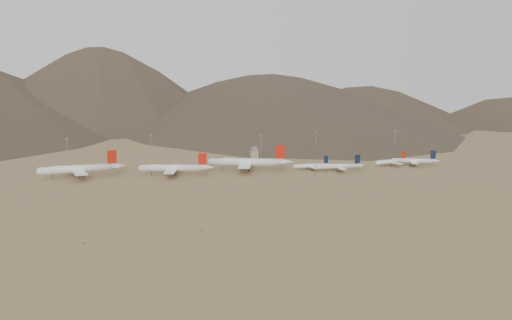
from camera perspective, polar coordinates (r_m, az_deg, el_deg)
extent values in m
plane|color=#A27E54|center=(481.74, -0.93, -1.85)|extent=(3000.00, 3000.00, 0.00)
cylinder|color=white|center=(507.49, -17.32, -0.85)|extent=(61.31, 20.29, 6.35)
sphere|color=white|center=(504.69, -20.78, -1.06)|extent=(6.23, 6.23, 6.23)
cone|color=white|center=(512.73, -13.50, -0.57)|extent=(12.08, 8.10, 5.72)
cube|color=white|center=(507.49, -17.45, -0.97)|extent=(22.50, 57.12, 0.79)
cube|color=white|center=(511.81, -14.04, -0.58)|extent=(10.30, 22.12, 0.38)
cube|color=#B4180B|center=(510.45, -14.21, 0.32)|extent=(7.91, 2.39, 11.27)
cylinder|color=black|center=(506.17, -19.71, -1.60)|extent=(0.41, 0.41, 4.30)
cylinder|color=black|center=(510.03, -17.18, -1.41)|extent=(0.51, 0.51, 4.30)
cylinder|color=black|center=(506.91, -17.13, -1.47)|extent=(0.51, 0.51, 4.30)
ellipsoid|color=white|center=(505.54, -19.12, -0.77)|extent=(20.24, 9.15, 3.81)
cylinder|color=slate|center=(518.79, -17.60, -0.96)|extent=(6.64, 4.19, 2.86)
cylinder|color=slate|center=(496.68, -17.28, -1.34)|extent=(6.64, 4.19, 2.86)
cylinder|color=slate|center=(528.75, -17.74, -0.80)|extent=(6.64, 4.19, 2.86)
cylinder|color=slate|center=(486.74, -17.12, -1.52)|extent=(6.64, 4.19, 2.86)
cylinder|color=white|center=(499.87, -8.25, -0.79)|extent=(55.09, 14.84, 5.68)
sphere|color=white|center=(503.79, -11.35, -0.80)|extent=(5.56, 5.56, 5.56)
cone|color=white|center=(497.17, -4.73, -0.73)|extent=(10.60, 6.70, 5.11)
cube|color=white|center=(500.13, -8.37, -0.89)|extent=(17.14, 51.10, 0.71)
cube|color=white|center=(497.41, -5.24, -0.72)|extent=(8.09, 19.69, 0.34)
cube|color=#B4180B|center=(496.41, -5.37, 0.11)|extent=(7.12, 1.71, 10.07)
cylinder|color=black|center=(503.21, -10.42, -1.33)|extent=(0.37, 0.37, 3.84)
cylinder|color=black|center=(501.89, -8.10, -1.30)|extent=(0.46, 0.46, 3.84)
cylinder|color=black|center=(499.11, -8.13, -1.36)|extent=(0.46, 0.46, 3.84)
ellipsoid|color=white|center=(501.49, -9.88, -0.62)|extent=(18.04, 7.15, 3.41)
cylinder|color=slate|center=(510.22, -8.24, -0.87)|extent=(5.84, 3.44, 2.55)
cylinder|color=slate|center=(490.48, -8.51, -1.24)|extent=(5.84, 3.44, 2.55)
cylinder|color=slate|center=(519.11, -8.13, -0.71)|extent=(5.84, 3.44, 2.55)
cylinder|color=slate|center=(481.61, -8.64, -1.41)|extent=(5.84, 3.44, 2.55)
cylinder|color=white|center=(520.46, -0.90, -0.21)|extent=(65.35, 21.66, 6.77)
sphere|color=white|center=(523.12, -4.49, -0.19)|extent=(6.64, 6.64, 6.64)
cone|color=white|center=(519.84, 3.15, -0.18)|extent=(12.88, 8.64, 6.10)
cube|color=white|center=(520.67, -1.04, -0.32)|extent=(24.01, 60.88, 0.85)
cube|color=white|center=(519.74, 2.57, -0.15)|extent=(10.99, 23.58, 0.41)
cube|color=#B4180B|center=(518.54, 2.43, 0.80)|extent=(8.43, 2.55, 12.02)
cylinder|color=black|center=(522.96, -3.41, -0.81)|extent=(0.44, 0.44, 4.59)
cylinder|color=black|center=(522.92, -0.74, -0.80)|extent=(0.55, 0.55, 4.59)
cylinder|color=black|center=(519.58, -0.76, -0.86)|extent=(0.55, 0.55, 4.59)
ellipsoid|color=white|center=(521.32, -2.77, 0.00)|extent=(21.58, 9.76, 4.06)
cylinder|color=slate|center=(532.79, -0.97, -0.31)|extent=(7.08, 4.47, 3.05)
cylinder|color=slate|center=(509.06, -1.11, -0.71)|extent=(7.08, 4.47, 3.05)
cylinder|color=slate|center=(543.47, -0.91, -0.14)|extent=(7.08, 4.47, 3.05)
cylinder|color=slate|center=(498.40, -1.18, -0.90)|extent=(7.08, 4.47, 3.05)
cylinder|color=white|center=(527.18, 5.55, -0.57)|extent=(32.12, 6.83, 3.47)
sphere|color=white|center=(521.22, 3.93, -0.65)|extent=(3.40, 3.40, 3.40)
cone|color=white|center=(534.30, 7.32, -0.45)|extent=(6.05, 3.71, 3.12)
cube|color=white|center=(527.01, 5.49, -0.63)|extent=(7.98, 27.76, 0.43)
cube|color=white|center=(533.23, 7.07, -0.45)|extent=(3.96, 10.65, 0.21)
cube|color=black|center=(532.28, 7.02, 0.05)|extent=(4.16, 0.75, 6.84)
cylinder|color=black|center=(523.42, 4.42, -0.94)|extent=(0.36, 0.36, 2.37)
cylinder|color=black|center=(528.66, 5.57, -0.86)|extent=(0.46, 0.46, 2.37)
cylinder|color=black|center=(527.08, 5.65, -0.89)|extent=(0.46, 0.46, 2.37)
cylinder|color=slate|center=(534.13, 5.17, -0.60)|extent=(3.34, 1.89, 1.56)
cylinder|color=slate|center=(520.18, 5.81, -0.84)|extent=(3.34, 1.89, 1.56)
cylinder|color=white|center=(522.51, 8.31, -0.61)|extent=(37.63, 5.29, 4.07)
sphere|color=white|center=(517.14, 6.33, -0.67)|extent=(3.99, 3.99, 3.99)
cone|color=white|center=(529.21, 10.48, -0.52)|extent=(6.87, 3.88, 3.67)
cube|color=white|center=(522.38, 8.23, -0.68)|extent=(7.05, 32.34, 0.51)
cube|color=white|center=(528.18, 10.17, -0.52)|extent=(3.77, 12.32, 0.24)
cube|color=black|center=(527.12, 10.11, 0.09)|extent=(4.89, 0.53, 8.04)
cylinder|color=black|center=(519.22, 6.92, -1.03)|extent=(0.43, 0.43, 2.79)
cylinder|color=black|center=(524.22, 8.35, -0.96)|extent=(0.54, 0.54, 2.79)
cylinder|color=black|center=(522.31, 8.42, -1.00)|extent=(0.54, 0.54, 2.79)
cylinder|color=slate|center=(531.01, 7.94, -0.64)|extent=(3.81, 1.95, 1.83)
cylinder|color=slate|center=(514.07, 8.53, -0.94)|extent=(3.81, 1.95, 1.83)
cylinder|color=white|center=(563.54, 13.35, -0.16)|extent=(33.65, 13.69, 3.70)
sphere|color=white|center=(552.36, 12.04, -0.28)|extent=(3.63, 3.63, 3.63)
cone|color=white|center=(576.36, 14.77, 0.00)|extent=(6.85, 5.01, 3.33)
cube|color=white|center=(563.16, 13.30, -0.22)|extent=(13.92, 29.53, 0.46)
cube|color=white|center=(574.49, 14.57, -0.01)|extent=(6.24, 11.52, 0.22)
cube|color=#B4180B|center=(573.34, 14.54, 0.50)|extent=(4.33, 1.64, 7.31)
cylinder|color=black|center=(556.14, 12.43, -0.56)|extent=(0.39, 0.39, 2.53)
cylinder|color=black|center=(565.12, 13.33, -0.45)|extent=(0.49, 0.49, 2.53)
cylinder|color=black|center=(563.76, 13.46, -0.48)|extent=(0.49, 0.49, 2.53)
cylinder|color=slate|center=(569.33, 12.75, -0.20)|extent=(3.75, 2.61, 1.67)
cylinder|color=slate|center=(557.31, 13.86, -0.42)|extent=(3.75, 2.61, 1.67)
cylinder|color=white|center=(570.97, 15.51, -0.07)|extent=(37.81, 16.37, 4.18)
sphere|color=white|center=(568.58, 13.59, -0.04)|extent=(4.10, 4.10, 4.10)
cone|color=white|center=(574.36, 17.65, -0.08)|extent=(7.78, 5.80, 3.76)
cube|color=white|center=(570.95, 15.44, -0.13)|extent=(16.47, 33.24, 0.52)
cube|color=white|center=(573.81, 17.34, -0.06)|extent=(7.32, 12.99, 0.25)
cube|color=black|center=(572.91, 17.29, 0.51)|extent=(4.86, 1.97, 8.25)
cylinder|color=black|center=(569.73, 14.16, -0.40)|extent=(0.44, 0.44, 2.86)
cylinder|color=black|center=(572.60, 15.56, -0.41)|extent=(0.55, 0.55, 2.86)
cylinder|color=black|center=(570.55, 15.59, -0.44)|extent=(0.55, 0.55, 2.86)
cylinder|color=slate|center=(580.15, 15.31, -0.10)|extent=(4.25, 3.02, 1.88)
cylinder|color=slate|center=(562.04, 15.56, -0.37)|extent=(4.25, 3.02, 1.88)
cube|color=gray|center=(603.19, -0.18, 0.56)|extent=(8.00, 8.00, 8.00)
cube|color=slate|center=(602.43, -0.18, 1.13)|extent=(6.00, 6.00, 4.00)
cylinder|color=gray|center=(589.15, -18.36, 0.80)|extent=(0.50, 0.50, 25.00)
cube|color=gray|center=(587.74, -18.41, 2.03)|extent=(2.00, 0.60, 0.80)
cylinder|color=gray|center=(608.10, -10.46, 1.29)|extent=(0.50, 0.50, 25.00)
cube|color=gray|center=(606.74, -10.49, 2.50)|extent=(2.00, 0.60, 0.80)
cylinder|color=gray|center=(591.29, 0.50, 1.24)|extent=(0.50, 0.50, 25.00)
cube|color=gray|center=(589.88, 0.51, 2.47)|extent=(2.00, 0.60, 0.80)
cylinder|color=gray|center=(638.68, 6.00, 1.71)|extent=(0.50, 0.50, 25.00)
cube|color=gray|center=(637.39, 6.02, 2.85)|extent=(2.00, 0.60, 0.80)
cylinder|color=gray|center=(662.92, 13.72, 1.76)|extent=(0.50, 0.50, 25.00)
cube|color=gray|center=(661.67, 13.76, 2.86)|extent=(2.00, 0.60, 0.80)
ellipsoid|color=brown|center=(419.16, 2.42, -3.33)|extent=(0.66, 0.66, 0.54)
ellipsoid|color=brown|center=(364.75, 0.13, -5.06)|extent=(0.98, 0.98, 0.59)
ellipsoid|color=brown|center=(457.43, 19.17, -2.80)|extent=(1.08, 1.08, 0.72)
ellipsoid|color=brown|center=(336.83, 0.23, -6.19)|extent=(0.53, 0.53, 0.43)
ellipsoid|color=brown|center=(518.49, 17.34, -1.47)|extent=(0.83, 0.83, 0.60)
ellipsoid|color=brown|center=(317.92, -1.82, -7.05)|extent=(0.70, 0.70, 0.60)
ellipsoid|color=brown|center=(435.31, 7.66, -2.95)|extent=(1.01, 1.01, 0.72)
ellipsoid|color=brown|center=(480.23, 21.63, -2.42)|extent=(0.86, 0.86, 0.64)
ellipsoid|color=brown|center=(533.92, 23.39, -1.51)|extent=(1.01, 1.01, 0.51)
ellipsoid|color=brown|center=(457.02, -18.60, -2.79)|extent=(0.82, 0.82, 0.57)
ellipsoid|color=brown|center=(314.98, 4.81, -7.25)|extent=(0.59, 0.59, 0.36)
ellipsoid|color=brown|center=(318.11, -9.27, -7.16)|extent=(0.67, 0.67, 0.52)
ellipsoid|color=brown|center=(370.88, -10.78, -5.00)|extent=(0.65, 0.65, 0.43)
ellipsoid|color=brown|center=(319.34, -5.47, -6.99)|extent=(0.98, 0.98, 0.86)
ellipsoid|color=brown|center=(377.30, 6.99, -4.67)|extent=(0.90, 0.90, 0.70)
ellipsoid|color=brown|center=(421.32, -22.79, -3.91)|extent=(0.88, 0.88, 0.54)
ellipsoid|color=brown|center=(425.45, -2.89, -3.17)|extent=(0.88, 0.88, 0.45)
ellipsoid|color=brown|center=(307.46, -16.82, -7.92)|extent=(1.08, 1.08, 0.81)
ellipsoid|color=brown|center=(313.83, 2.62, -7.27)|extent=(0.78, 0.78, 0.54)
ellipsoid|color=brown|center=(343.35, 8.74, -5.99)|extent=(0.83, 0.83, 0.70)
ellipsoid|color=brown|center=(483.16, -19.45, -2.26)|extent=(0.92, 0.92, 0.57)
ellipsoid|color=brown|center=(470.01, 14.43, -2.33)|extent=(0.61, 0.61, 0.51)
ellipsoid|color=brown|center=(499.85, 23.93, -2.15)|extent=(0.84, 0.84, 0.72)
ellipsoid|color=brown|center=(499.92, 5.97, -1.48)|extent=(1.06, 1.06, 0.80)
ellipsoid|color=brown|center=(436.12, -4.59, -2.89)|extent=(1.01, 1.01, 0.63)
ellipsoid|color=brown|center=(392.91, 5.80, -4.15)|extent=(0.64, 0.64, 0.44)
ellipsoid|color=brown|center=(443.65, 0.35, -2.68)|extent=(1.00, 1.00, 0.56)
ellipsoid|color=brown|center=(500.78, 17.53, -1.83)|extent=(0.59, 0.59, 0.31)
ellipsoid|color=brown|center=(357.65, 4.47, -5.38)|extent=(0.51, 0.51, 0.27)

